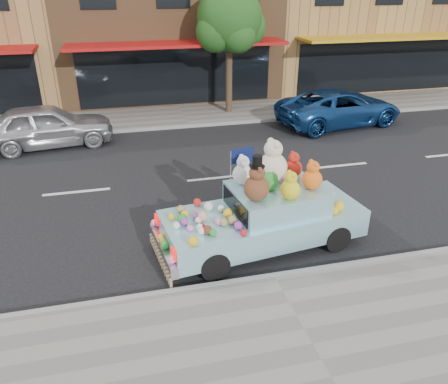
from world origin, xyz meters
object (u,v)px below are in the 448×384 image
object	(u,v)px
art_car	(265,212)
car_silver	(47,126)
street_tree	(230,23)
car_blue	(340,107)

from	to	relation	value
art_car	car_silver	bearing A→B (deg)	117.05
street_tree	car_silver	xyz separation A→B (m)	(-7.14, -2.50, -2.94)
street_tree	art_car	world-z (taller)	street_tree
street_tree	car_silver	bearing A→B (deg)	-160.72
art_car	street_tree	bearing A→B (deg)	72.58
street_tree	car_blue	bearing A→B (deg)	-33.67
street_tree	art_car	xyz separation A→B (m)	(-1.82, -10.27, -2.89)
car_silver	car_blue	distance (m)	11.02
street_tree	car_blue	xyz separation A→B (m)	(3.88, -2.58, -2.99)
car_silver	art_car	size ratio (longest dim) A/B	0.94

